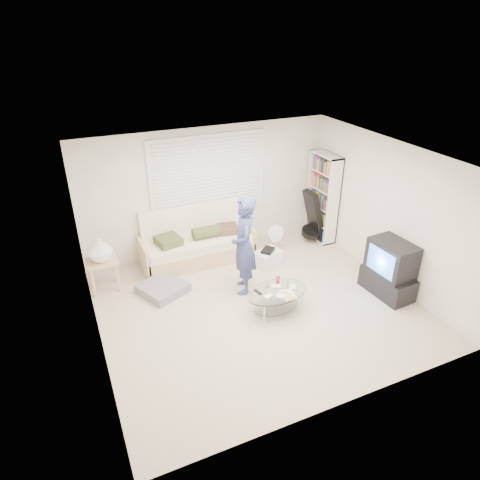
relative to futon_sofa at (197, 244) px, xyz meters
name	(u,v)px	position (x,y,z in m)	size (l,w,h in m)	color
ground	(258,306)	(0.41, -1.88, -0.35)	(5.00, 5.00, 0.00)	#B4A38C
room_shell	(246,205)	(0.41, -1.40, 1.28)	(5.02, 4.52, 2.51)	beige
window_blinds	(209,177)	(0.41, 0.32, 1.20)	(2.32, 0.08, 1.62)	silver
futon_sofa	(197,244)	(0.00, 0.00, 0.00)	(2.17, 0.88, 1.06)	tan
grey_floor_pillow	(163,288)	(-0.92, -0.84, -0.27)	(0.70, 0.70, 0.16)	gray
side_table	(100,251)	(-1.81, -0.34, 0.41)	(0.52, 0.42, 1.02)	tan
bookshelf	(323,197)	(2.73, -0.17, 0.58)	(0.29, 0.78, 1.85)	white
guitar_case	(313,219)	(2.49, -0.25, 0.15)	(0.46, 0.42, 1.12)	black
floor_fan	(275,236)	(1.55, -0.32, 0.00)	(0.36, 0.24, 0.59)	white
storage_bin	(268,258)	(1.16, -0.76, -0.19)	(0.57, 0.47, 0.35)	white
tv_unit	(390,269)	(2.61, -2.44, 0.13)	(0.55, 0.93, 0.99)	black
coffee_table	(277,295)	(0.62, -2.12, -0.03)	(1.10, 0.76, 0.51)	silver
standing_person	(244,246)	(0.40, -1.34, 0.52)	(0.63, 0.42, 1.74)	navy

